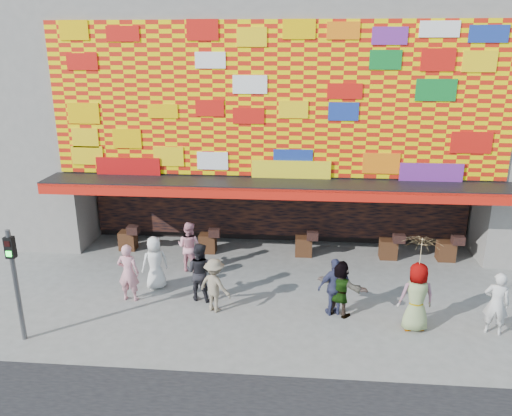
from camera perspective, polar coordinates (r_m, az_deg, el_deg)
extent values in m
plane|color=slate|center=(14.15, 1.33, -12.62)|extent=(90.00, 90.00, 0.00)
cube|color=gray|center=(20.20, 2.99, 15.92)|extent=(15.00, 8.00, 7.00)
cube|color=black|center=(21.94, 2.88, 2.84)|extent=(15.00, 6.00, 3.00)
cube|color=gray|center=(19.79, -19.22, 0.17)|extent=(0.40, 2.00, 3.00)
cube|color=gray|center=(19.24, 24.66, -0.98)|extent=(0.40, 2.00, 3.00)
cube|color=black|center=(16.14, 2.19, 2.85)|extent=(15.20, 1.60, 0.12)
cube|color=red|center=(15.43, 2.04, 1.57)|extent=(15.20, 0.04, 0.35)
cube|color=#FDDD00|center=(16.23, 2.40, 12.10)|extent=(14.80, 0.08, 4.90)
cube|color=black|center=(18.90, 2.51, 0.52)|extent=(14.00, 0.25, 2.50)
cylinder|color=#59595B|center=(13.94, -25.70, -8.07)|extent=(0.12, 0.12, 3.00)
cube|color=black|center=(13.55, -26.29, -4.06)|extent=(0.22, 0.18, 0.55)
cube|color=black|center=(13.43, -26.57, -3.69)|extent=(0.14, 0.02, 0.14)
cube|color=#19E533|center=(13.52, -26.42, -4.71)|extent=(0.14, 0.02, 0.14)
imported|color=silver|center=(15.80, -11.47, -6.15)|extent=(0.98, 0.87, 1.69)
imported|color=pink|center=(15.22, -14.38, -7.16)|extent=(0.66, 0.45, 1.77)
imported|color=black|center=(14.91, -6.49, -7.23)|extent=(1.00, 0.86, 1.77)
imported|color=#80735D|center=(14.27, -4.74, -8.79)|extent=(1.18, 1.00, 1.58)
imported|color=#323658|center=(14.19, 9.01, -8.91)|extent=(1.06, 0.69, 1.68)
imported|color=gray|center=(14.18, 9.57, -9.06)|extent=(1.56, 1.14, 1.63)
imported|color=gray|center=(13.92, 17.87, -9.67)|extent=(0.99, 0.71, 1.89)
imported|color=beige|center=(14.54, 25.77, -9.79)|extent=(0.73, 0.59, 1.73)
imported|color=pink|center=(16.82, -7.66, -4.39)|extent=(0.98, 0.85, 1.71)
imported|color=#FFE0A0|center=(13.42, 18.36, -5.05)|extent=(1.17, 1.19, 0.93)
cylinder|color=#4C3326|center=(13.79, 17.99, -8.55)|extent=(0.02, 0.02, 1.00)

